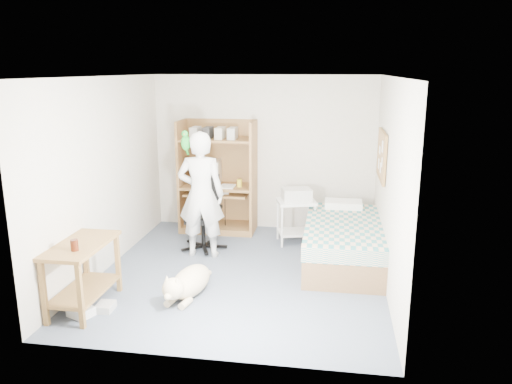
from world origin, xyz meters
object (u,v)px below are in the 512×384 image
at_px(dog, 188,282).
at_px(printer_cart, 296,215).
at_px(computer_hutch, 219,181).
at_px(side_desk, 82,266).
at_px(office_chair, 204,223).
at_px(person, 201,195).
at_px(bed, 343,242).

relative_size(dog, printer_cart, 1.60).
distance_m(computer_hutch, dog, 2.59).
height_order(computer_hutch, side_desk, computer_hutch).
relative_size(computer_hutch, office_chair, 1.68).
bearing_deg(person, office_chair, -83.89).
xyz_separation_m(computer_hutch, dog, (0.21, -2.50, -0.64)).
bearing_deg(bed, dog, -142.32).
distance_m(bed, side_desk, 3.39).
bearing_deg(person, dog, 94.08).
bearing_deg(side_desk, dog, 22.26).
height_order(office_chair, printer_cart, office_chair).
xyz_separation_m(person, dog, (0.18, -1.33, -0.71)).
height_order(side_desk, printer_cart, side_desk).
distance_m(bed, office_chair, 2.04).
relative_size(office_chair, printer_cart, 1.60).
bearing_deg(printer_cart, person, -166.20).
relative_size(office_chair, dog, 1.00).
distance_m(computer_hutch, bed, 2.35).
xyz_separation_m(office_chair, dog, (0.24, -1.63, -0.21)).
bearing_deg(dog, printer_cart, 73.87).
xyz_separation_m(person, printer_cart, (1.27, 0.73, -0.44)).
relative_size(office_chair, person, 0.60).
height_order(office_chair, person, person).
bearing_deg(computer_hutch, printer_cart, -18.91).
bearing_deg(printer_cart, side_desk, -146.89).
bearing_deg(computer_hutch, side_desk, -106.14).
height_order(computer_hutch, dog, computer_hutch).
distance_m(office_chair, person, 0.60).
distance_m(side_desk, office_chair, 2.23).
xyz_separation_m(side_desk, printer_cart, (2.15, 2.49, -0.05)).
relative_size(computer_hutch, side_desk, 1.80).
distance_m(person, dog, 1.52).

